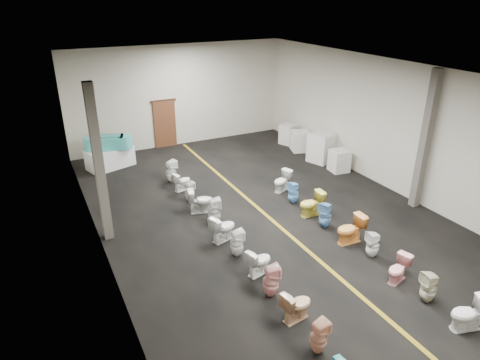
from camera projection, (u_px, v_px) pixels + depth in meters
The scene contains 36 objects.
floor at pixel (268, 217), 13.56m from camera, with size 16.00×16.00×0.00m, color black.
ceiling at pixel (272, 73), 11.74m from camera, with size 16.00×16.00×0.00m, color black.
wall_back at pixel (180, 96), 19.19m from camera, with size 10.00×10.00×0.00m, color #BDB7A2.
wall_left at pixel (96, 181), 10.59m from camera, with size 16.00×16.00×0.00m, color #BDB7A2.
wall_right at pixel (395, 128), 14.70m from camera, with size 16.00×16.00×0.00m, color #BDB7A2.
aisle_stripe at pixel (268, 216), 13.56m from camera, with size 0.12×15.60×0.01m, color olive.
back_door at pixel (165, 124), 19.29m from camera, with size 1.00×0.10×2.10m, color #562D19.
door_frame at pixel (163, 101), 18.87m from camera, with size 1.15×0.08×0.10m, color #331C11.
column_left at pixel (99, 165), 11.51m from camera, with size 0.25×0.25×4.50m, color #59544C.
column_right at pixel (425, 141), 13.38m from camera, with size 0.25×0.25×4.50m, color #59544C.
display_table at pixel (110, 158), 17.22m from camera, with size 1.79×0.89×0.79m, color white.
bathtub at pixel (108, 142), 16.95m from camera, with size 1.82×0.98×0.55m.
appliance_crate_a at pixel (339, 161), 16.83m from camera, with size 0.67×0.67×0.86m, color silver.
appliance_crate_b at pixel (321, 148), 17.75m from camera, with size 0.88×0.88×1.21m, color silver.
appliance_crate_c at pixel (301, 141), 19.03m from camera, with size 0.78×0.78×0.89m, color white.
appliance_crate_d at pixel (288, 134), 19.88m from camera, with size 0.63×0.63×0.91m, color silver.
toilet_left_1 at pixel (319, 337), 8.33m from camera, with size 0.34×0.35×0.76m, color #E2A283.
toilet_left_2 at pixel (296, 305), 9.19m from camera, with size 0.41×0.72×0.73m, color #DEAD81.
toilet_left_3 at pixel (271, 281), 9.89m from camera, with size 0.37×0.38×0.82m, color #E7A59F.
toilet_left_4 at pixel (259, 261), 10.69m from camera, with size 0.40×0.70×0.71m, color white.
toilet_left_5 at pixel (237, 243), 11.41m from camera, with size 0.35×0.36×0.78m, color white.
toilet_left_6 at pixel (223, 228), 12.14m from camera, with size 0.44×0.77×0.79m, color white.
toilet_left_7 at pixel (214, 211), 13.00m from camera, with size 0.38×0.39×0.85m, color white.
toilet_left_8 at pixel (200, 201), 13.70m from camera, with size 0.45×0.78×0.80m, color white.
toilet_left_9 at pixel (190, 192), 14.42m from camera, with size 0.32×0.32×0.70m, color silver.
toilet_left_10 at pixel (182, 181), 15.25m from camera, with size 0.38×0.67×0.68m, color white.
toilet_left_11 at pixel (171, 171), 15.86m from camera, with size 0.39×0.39×0.86m, color white.
toilet_right_1 at pixel (469, 314), 8.90m from camera, with size 0.44×0.76×0.78m, color white.
toilet_right_2 at pixel (429, 287), 9.70m from camera, with size 0.36×0.36×0.79m, color beige.
toilet_right_3 at pixel (399, 269), 10.42m from camera, with size 0.38×0.67×0.68m, color #FBACAC.
toilet_right_4 at pixel (373, 245), 11.36m from camera, with size 0.34×0.35×0.76m, color white.
toilet_right_5 at pixel (350, 230), 12.01m from camera, with size 0.47×0.82×0.83m, color #F59F44.
toilet_right_6 at pixel (325, 215), 12.79m from camera, with size 0.38×0.39×0.84m, color #6AA0CF.
toilet_right_7 at pixel (311, 204), 13.48m from camera, with size 0.45×0.79×0.81m, color #EAD64F.
toilet_right_8 at pixel (293, 192), 14.28m from camera, with size 0.35×0.36×0.78m, color #79BDF2.
toilet_right_9 at pixel (282, 181), 15.18m from camera, with size 0.42×0.73×0.74m, color white.
Camera 1 is at (-6.15, -10.26, 6.55)m, focal length 32.00 mm.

